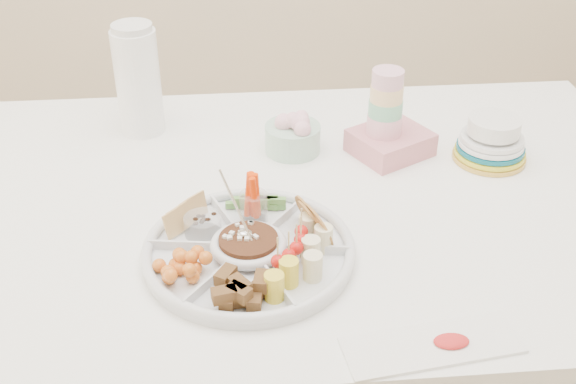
{
  "coord_description": "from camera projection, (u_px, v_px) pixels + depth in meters",
  "views": [
    {
      "loc": [
        -0.16,
        -1.24,
        1.57
      ],
      "look_at": [
        -0.06,
        -0.1,
        0.83
      ],
      "focal_mm": 45.0,
      "sensor_mm": 36.0,
      "label": 1
    }
  ],
  "objects": [
    {
      "name": "bean_dip",
      "position": [
        249.0,
        245.0,
        1.3
      ],
      "size": [
        0.12,
        0.12,
        0.04
      ],
      "primitive_type": "cylinder",
      "rotation": [
        0.0,
        0.0,
        -0.14
      ],
      "color": "#381C12",
      "rests_on": "party_tray"
    },
    {
      "name": "napkin_stack",
      "position": [
        390.0,
        143.0,
        1.62
      ],
      "size": [
        0.21,
        0.2,
        0.05
      ],
      "primitive_type": "cube",
      "rotation": [
        0.0,
        0.0,
        0.5
      ],
      "color": "#D6828D",
      "rests_on": "dining_table"
    },
    {
      "name": "thermos",
      "position": [
        138.0,
        78.0,
        1.66
      ],
      "size": [
        0.13,
        0.13,
        0.27
      ],
      "primitive_type": "cylinder",
      "rotation": [
        0.0,
        0.0,
        -0.28
      ],
      "color": "white",
      "rests_on": "dining_table"
    },
    {
      "name": "flower_bowl",
      "position": [
        293.0,
        132.0,
        1.62
      ],
      "size": [
        0.16,
        0.16,
        0.09
      ],
      "primitive_type": "cylinder",
      "rotation": [
        0.0,
        0.0,
        0.33
      ],
      "color": "#95D6AA",
      "rests_on": "dining_table"
    },
    {
      "name": "pita_raisins",
      "position": [
        192.0,
        216.0,
        1.35
      ],
      "size": [
        0.11,
        0.11,
        0.05
      ],
      "primitive_type": null,
      "rotation": [
        0.0,
        0.0,
        -0.14
      ],
      "color": "tan",
      "rests_on": "party_tray"
    },
    {
      "name": "banana_tomato",
      "position": [
        310.0,
        256.0,
        1.22
      ],
      "size": [
        0.12,
        0.12,
        0.09
      ],
      "primitive_type": null,
      "rotation": [
        0.0,
        0.0,
        -0.14
      ],
      "color": "#E1D35E",
      "rests_on": "party_tray"
    },
    {
      "name": "cup_stack",
      "position": [
        385.0,
        112.0,
        1.58
      ],
      "size": [
        0.08,
        0.08,
        0.21
      ],
      "primitive_type": "cylinder",
      "rotation": [
        0.0,
        0.0,
        -0.09
      ],
      "color": "silver",
      "rests_on": "dining_table"
    },
    {
      "name": "party_tray",
      "position": [
        249.0,
        248.0,
        1.3
      ],
      "size": [
        0.43,
        0.43,
        0.04
      ],
      "primitive_type": "cylinder",
      "rotation": [
        0.0,
        0.0,
        -0.14
      ],
      "color": "white",
      "rests_on": "dining_table"
    },
    {
      "name": "carrot_cucumber",
      "position": [
        255.0,
        190.0,
        1.39
      ],
      "size": [
        0.12,
        0.12,
        0.1
      ],
      "primitive_type": null,
      "rotation": [
        0.0,
        0.0,
        -0.14
      ],
      "color": "#FF3A03",
      "rests_on": "party_tray"
    },
    {
      "name": "granola_chunks",
      "position": [
        241.0,
        289.0,
        1.18
      ],
      "size": [
        0.12,
        0.12,
        0.05
      ],
      "primitive_type": null,
      "rotation": [
        0.0,
        0.0,
        -0.14
      ],
      "color": "#463112",
      "rests_on": "party_tray"
    },
    {
      "name": "dining_table",
      "position": [
        311.0,
        330.0,
        1.7
      ],
      "size": [
        1.52,
        1.02,
        0.76
      ],
      "primitive_type": "cube",
      "color": "white",
      "rests_on": "floor"
    },
    {
      "name": "cherries",
      "position": [
        180.0,
        263.0,
        1.24
      ],
      "size": [
        0.12,
        0.12,
        0.04
      ],
      "primitive_type": null,
      "rotation": [
        0.0,
        0.0,
        -0.14
      ],
      "color": "orange",
      "rests_on": "party_tray"
    },
    {
      "name": "placemat",
      "position": [
        432.0,
        345.0,
        1.12
      ],
      "size": [
        0.29,
        0.13,
        0.01
      ],
      "primitive_type": "cube",
      "rotation": [
        0.0,
        0.0,
        0.14
      ],
      "color": "white",
      "rests_on": "dining_table"
    },
    {
      "name": "tortillas",
      "position": [
        312.0,
        220.0,
        1.34
      ],
      "size": [
        0.12,
        0.12,
        0.06
      ],
      "primitive_type": null,
      "rotation": [
        0.0,
        0.0,
        -0.14
      ],
      "color": "#AC7344",
      "rests_on": "party_tray"
    },
    {
      "name": "plate_stack",
      "position": [
        492.0,
        139.0,
        1.59
      ],
      "size": [
        0.2,
        0.2,
        0.1
      ],
      "primitive_type": "cylinder",
      "rotation": [
        0.0,
        0.0,
        0.32
      ],
      "color": "gold",
      "rests_on": "dining_table"
    }
  ]
}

